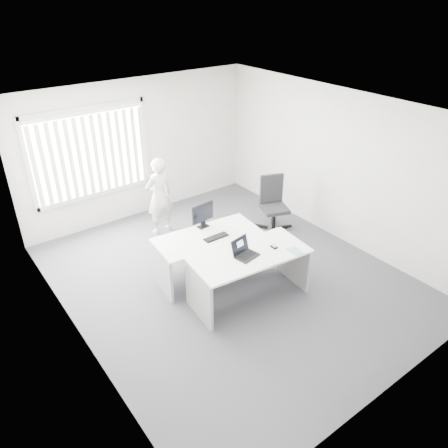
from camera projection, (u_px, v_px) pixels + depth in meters
ground at (229, 277)px, 7.36m from camera, size 6.00×6.00×0.00m
wall_back at (139, 149)px, 8.78m from camera, size 5.00×0.02×2.80m
wall_front at (402, 305)px, 4.58m from camera, size 5.00×0.02×2.80m
wall_left at (68, 257)px, 5.37m from camera, size 0.02×6.00×2.80m
wall_right at (338, 166)px, 7.98m from camera, size 0.02×6.00×2.80m
ceiling at (230, 112)px, 5.99m from camera, size 5.00×6.00×0.02m
window at (91, 153)px, 8.15m from camera, size 2.32×0.06×1.76m
blinds at (92, 156)px, 8.13m from camera, size 2.20×0.10×1.50m
desk_near at (249, 266)px, 6.61m from camera, size 1.86×1.01×0.82m
desk_far at (208, 247)px, 7.13m from camera, size 1.79×0.97×0.78m
office_chair at (273, 214)px, 8.62m from camera, size 0.82×0.82×1.11m
person at (159, 196)px, 8.34m from camera, size 0.58×0.41×1.53m
laptop at (247, 249)px, 6.37m from camera, size 0.39×0.36×0.26m
paper_sheet at (274, 251)px, 6.57m from camera, size 0.34×0.28×0.00m
mouse at (274, 246)px, 6.63m from camera, size 0.07×0.11×0.04m
booklet at (295, 251)px, 6.56m from camera, size 0.17×0.23×0.01m
keyboard at (216, 237)px, 6.97m from camera, size 0.42×0.14×0.02m
monitor at (203, 215)px, 7.18m from camera, size 0.43×0.16×0.42m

